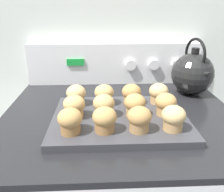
# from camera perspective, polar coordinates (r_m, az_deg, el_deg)

# --- Properties ---
(wall_back) EXTENTS (8.00, 0.05, 2.40)m
(wall_back) POSITION_cam_1_polar(r_m,az_deg,el_deg) (1.10, 0.48, 17.46)
(wall_back) COLOR silver
(wall_back) RESTS_ON ground_plane
(control_panel) EXTENTS (0.76, 0.07, 0.18)m
(control_panel) POSITION_cam_1_polar(r_m,az_deg,el_deg) (1.08, 0.72, 7.89)
(control_panel) COLOR white
(control_panel) RESTS_ON stove_range
(muffin_pan) EXTENTS (0.41, 0.32, 0.02)m
(muffin_pan) POSITION_cam_1_polar(r_m,az_deg,el_deg) (0.73, 1.87, -5.51)
(muffin_pan) COLOR #38383D
(muffin_pan) RESTS_ON stove_range
(muffin_r0_c0) EXTENTS (0.06, 0.06, 0.07)m
(muffin_r0_c0) POSITION_cam_1_polar(r_m,az_deg,el_deg) (0.63, -10.06, -5.87)
(muffin_r0_c0) COLOR olive
(muffin_r0_c0) RESTS_ON muffin_pan
(muffin_r0_c1) EXTENTS (0.06, 0.06, 0.07)m
(muffin_r0_c1) POSITION_cam_1_polar(r_m,az_deg,el_deg) (0.63, -1.78, -5.65)
(muffin_r0_c1) COLOR olive
(muffin_r0_c1) RESTS_ON muffin_pan
(muffin_r0_c2) EXTENTS (0.06, 0.06, 0.07)m
(muffin_r0_c2) POSITION_cam_1_polar(r_m,az_deg,el_deg) (0.64, 6.60, -5.48)
(muffin_r0_c2) COLOR #A37A4C
(muffin_r0_c2) RESTS_ON muffin_pan
(muffin_r0_c3) EXTENTS (0.06, 0.06, 0.07)m
(muffin_r0_c3) POSITION_cam_1_polar(r_m,az_deg,el_deg) (0.66, 14.57, -5.09)
(muffin_r0_c3) COLOR tan
(muffin_r0_c3) RESTS_ON muffin_pan
(muffin_r1_c0) EXTENTS (0.06, 0.06, 0.07)m
(muffin_r1_c0) POSITION_cam_1_polar(r_m,az_deg,el_deg) (0.72, -9.06, -2.47)
(muffin_r1_c0) COLOR tan
(muffin_r1_c0) RESTS_ON muffin_pan
(muffin_r1_c1) EXTENTS (0.06, 0.06, 0.07)m
(muffin_r1_c1) POSITION_cam_1_polar(r_m,az_deg,el_deg) (0.71, -1.97, -2.29)
(muffin_r1_c1) COLOR #A37A4C
(muffin_r1_c1) RESTS_ON muffin_pan
(muffin_r1_c2) EXTENTS (0.06, 0.06, 0.07)m
(muffin_r1_c2) POSITION_cam_1_polar(r_m,az_deg,el_deg) (0.72, 5.52, -2.10)
(muffin_r1_c2) COLOR tan
(muffin_r1_c2) RESTS_ON muffin_pan
(muffin_r1_c3) EXTENTS (0.06, 0.06, 0.07)m
(muffin_r1_c3) POSITION_cam_1_polar(r_m,az_deg,el_deg) (0.74, 12.79, -1.90)
(muffin_r1_c3) COLOR tan
(muffin_r1_c3) RESTS_ON muffin_pan
(muffin_r2_c0) EXTENTS (0.06, 0.06, 0.07)m
(muffin_r2_c0) POSITION_cam_1_polar(r_m,az_deg,el_deg) (0.80, -8.60, 0.28)
(muffin_r2_c0) COLOR tan
(muffin_r2_c0) RESTS_ON muffin_pan
(muffin_r2_c1) EXTENTS (0.06, 0.06, 0.07)m
(muffin_r2_c1) POSITION_cam_1_polar(r_m,az_deg,el_deg) (0.80, -1.89, 0.39)
(muffin_r2_c1) COLOR #A37A4C
(muffin_r2_c1) RESTS_ON muffin_pan
(muffin_r2_c2) EXTENTS (0.06, 0.06, 0.07)m
(muffin_r2_c2) POSITION_cam_1_polar(r_m,az_deg,el_deg) (0.80, 4.71, 0.51)
(muffin_r2_c2) COLOR tan
(muffin_r2_c2) RESTS_ON muffin_pan
(muffin_r2_c3) EXTENTS (0.06, 0.06, 0.07)m
(muffin_r2_c3) POSITION_cam_1_polar(r_m,az_deg,el_deg) (0.82, 11.14, 0.66)
(muffin_r2_c3) COLOR tan
(muffin_r2_c3) RESTS_ON muffin_pan
(tea_kettle) EXTENTS (0.16, 0.19, 0.22)m
(tea_kettle) POSITION_cam_1_polar(r_m,az_deg,el_deg) (0.99, 18.85, 5.22)
(tea_kettle) COLOR black
(tea_kettle) RESTS_ON stove_range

